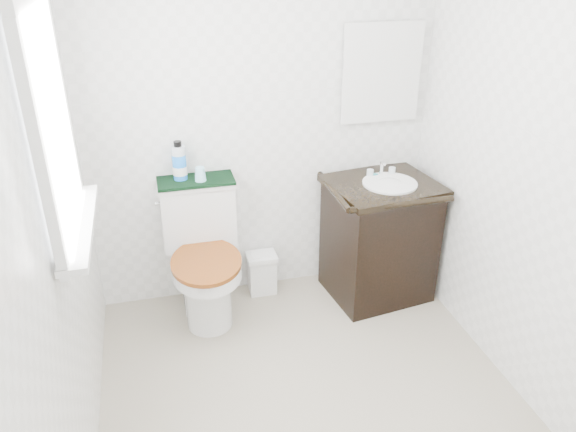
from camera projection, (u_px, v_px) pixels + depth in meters
name	position (u px, v px, depth m)	size (l,w,h in m)	color
floor	(314.00, 404.00, 2.98)	(2.40, 2.40, 0.00)	#A59E85
wall_back	(262.00, 120.00, 3.47)	(2.40, 2.40, 0.00)	white
wall_front	(463.00, 396.00, 1.40)	(2.40, 2.40, 0.00)	white
wall_left	(51.00, 229.00, 2.19)	(2.40, 2.40, 0.00)	white
wall_right	(539.00, 175.00, 2.68)	(2.40, 2.40, 0.00)	white
window	(49.00, 123.00, 2.25)	(0.02, 0.70, 0.90)	white
mirror	(381.00, 73.00, 3.51)	(0.50, 0.02, 0.60)	silver
toilet	(204.00, 261.00, 3.54)	(0.48, 0.66, 0.87)	white
vanity	(379.00, 237.00, 3.72)	(0.73, 0.65, 0.92)	black
trash_bin	(262.00, 273.00, 3.85)	(0.20, 0.16, 0.29)	white
towel	(196.00, 181.00, 3.42)	(0.47, 0.22, 0.02)	black
mouthwash_bottle	(179.00, 162.00, 3.37)	(0.08, 0.08, 0.24)	#1B77ED
cup	(200.00, 174.00, 3.38)	(0.07, 0.07, 0.09)	#9AE1FD
soap_bar	(374.00, 175.00, 3.64)	(0.07, 0.05, 0.02)	#197078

